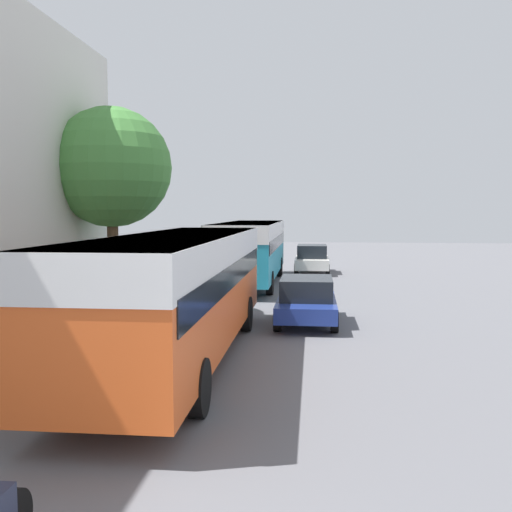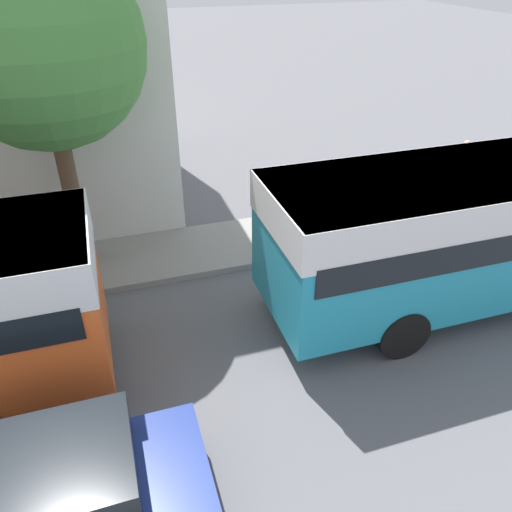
% 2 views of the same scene
% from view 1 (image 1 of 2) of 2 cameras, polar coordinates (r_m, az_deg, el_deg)
% --- Properties ---
extents(bus_lead, '(2.55, 11.24, 2.94)m').
position_cam_1_polar(bus_lead, '(13.22, -7.66, -2.31)').
color(bus_lead, '#EA5B23').
rests_on(bus_lead, ground_plane).
extents(bus_following, '(2.64, 10.87, 2.93)m').
position_cam_1_polar(bus_following, '(26.93, -0.56, 1.21)').
color(bus_following, teal).
rests_on(bus_following, ground_plane).
extents(car_crossing, '(1.90, 3.96, 1.58)m').
position_cam_1_polar(car_crossing, '(31.95, 5.62, -0.26)').
color(car_crossing, silver).
rests_on(car_crossing, ground_plane).
extents(car_far_curb, '(1.86, 3.91, 1.43)m').
position_cam_1_polar(car_far_curb, '(17.69, 5.06, -4.37)').
color(car_far_curb, navy).
rests_on(car_far_curb, ground_plane).
extents(pedestrian_near_curb, '(0.37, 0.37, 1.62)m').
position_cam_1_polar(pedestrian_near_curb, '(29.53, -8.23, -0.37)').
color(pedestrian_near_curb, '#232838').
rests_on(pedestrian_near_curb, sidewalk).
extents(pedestrian_walking_away, '(0.42, 0.42, 1.65)m').
position_cam_1_polar(pedestrian_walking_away, '(13.28, -20.25, -6.60)').
color(pedestrian_walking_away, '#232838').
rests_on(pedestrian_walking_away, sidewalk).
extents(street_tree, '(3.87, 3.87, 6.67)m').
position_cam_1_polar(street_tree, '(19.18, -14.26, 8.53)').
color(street_tree, brown).
rests_on(street_tree, sidewalk).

